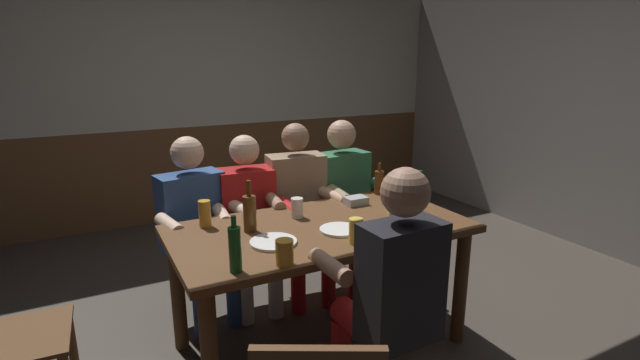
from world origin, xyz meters
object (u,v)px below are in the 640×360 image
object	(u,v)px
person_1	(249,214)
condiment_caddy	(356,201)
pint_glass_4	(285,252)
person_0	(196,221)
pint_glass_2	(356,231)
dining_table	(321,244)
bottle_3	(250,213)
bottle_2	(379,182)
pint_glass_5	(297,208)
person_2	(299,203)
plate_1	(339,230)
pint_glass_1	(394,222)
plate_0	(273,242)
person_4	(390,287)
bottle_1	(419,199)
pint_glass_0	(205,214)
person_3	(346,195)
bottle_0	(235,249)
pint_glass_3	(403,191)
table_candle	(394,205)

from	to	relation	value
person_1	condiment_caddy	distance (m)	0.73
condiment_caddy	pint_glass_4	world-z (taller)	pint_glass_4
person_0	pint_glass_2	bearing A→B (deg)	110.73
dining_table	bottle_3	world-z (taller)	bottle_3
dining_table	bottle_2	distance (m)	0.77
person_1	pint_glass_5	world-z (taller)	person_1
person_2	plate_1	world-z (taller)	person_2
person_2	pint_glass_5	world-z (taller)	person_2
person_0	pint_glass_1	distance (m)	1.28
plate_0	person_4	bearing A→B (deg)	-58.57
person_4	bottle_1	xyz separation A→B (m)	(0.57, 0.51, 0.19)
pint_glass_0	pint_glass_4	world-z (taller)	pint_glass_0
person_1	person_3	bearing A→B (deg)	-174.13
dining_table	bottle_1	xyz separation A→B (m)	(0.57, -0.15, 0.23)
person_0	pint_glass_4	world-z (taller)	person_0
condiment_caddy	bottle_0	xyz separation A→B (m)	(-0.99, -0.58, 0.08)
person_3	person_4	xyz separation A→B (m)	(-0.57, -1.32, 0.00)
pint_glass_0	pint_glass_2	world-z (taller)	pint_glass_0
pint_glass_0	pint_glass_5	xyz separation A→B (m)	(0.52, -0.10, -0.02)
pint_glass_4	pint_glass_5	distance (m)	0.65
pint_glass_1	person_4	bearing A→B (deg)	-128.00
condiment_caddy	bottle_0	distance (m)	1.15
plate_0	pint_glass_3	world-z (taller)	pint_glass_3
plate_0	condiment_caddy	bearing A→B (deg)	26.42
person_3	pint_glass_0	world-z (taller)	person_3
bottle_2	pint_glass_2	distance (m)	0.91
pint_glass_1	person_2	bearing A→B (deg)	95.92
bottle_1	pint_glass_0	world-z (taller)	bottle_1
condiment_caddy	bottle_3	size ratio (longest dim) A/B	0.49
person_4	pint_glass_2	size ratio (longest dim) A/B	9.49
person_2	pint_glass_5	distance (m)	0.54
person_1	bottle_1	world-z (taller)	person_1
table_candle	bottle_3	world-z (taller)	bottle_3
bottle_3	pint_glass_3	world-z (taller)	bottle_3
bottle_3	pint_glass_3	size ratio (longest dim) A/B	2.14
bottle_2	person_4	bearing A→B (deg)	-122.25
person_3	bottle_0	world-z (taller)	person_3
plate_1	bottle_0	distance (m)	0.70
plate_1	pint_glass_2	distance (m)	0.19
person_3	pint_glass_4	size ratio (longest dim) A/B	10.25
pint_glass_2	pint_glass_3	size ratio (longest dim) A/B	0.98
dining_table	condiment_caddy	distance (m)	0.47
person_4	pint_glass_2	bearing A→B (deg)	81.84
bottle_3	condiment_caddy	bearing A→B (deg)	10.31
person_4	dining_table	bearing A→B (deg)	88.02
dining_table	bottle_0	size ratio (longest dim) A/B	6.37
person_3	table_candle	world-z (taller)	person_3
person_1	plate_1	size ratio (longest dim) A/B	5.45
condiment_caddy	pint_glass_5	size ratio (longest dim) A/B	1.19
person_1	person_2	distance (m)	0.37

